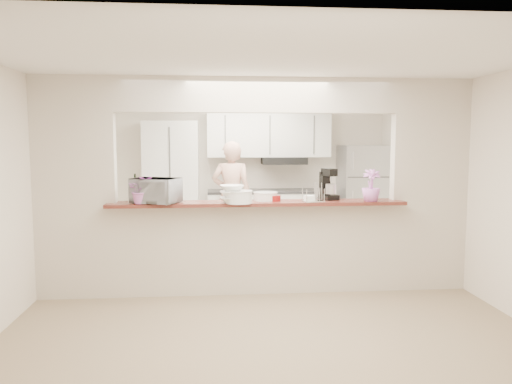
{
  "coord_description": "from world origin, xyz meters",
  "views": [
    {
      "loc": [
        -0.51,
        -5.71,
        1.8
      ],
      "look_at": [
        0.01,
        0.3,
        1.16
      ],
      "focal_mm": 35.0,
      "sensor_mm": 36.0,
      "label": 1
    }
  ],
  "objects": [
    {
      "name": "plate_stack_b",
      "position": [
        0.1,
        0.03,
        1.14
      ],
      "size": [
        0.28,
        0.28,
        0.1
      ],
      "color": "white",
      "rests_on": "bar_counter"
    },
    {
      "name": "refrigerator",
      "position": [
        2.05,
        2.65,
        0.85
      ],
      "size": [
        0.75,
        0.7,
        1.7
      ],
      "primitive_type": "cube",
      "color": "#A2A3A7",
      "rests_on": "floor"
    },
    {
      "name": "wine_bottle_b",
      "position": [
        -1.4,
        0.07,
        1.21
      ],
      "size": [
        0.06,
        0.06,
        0.32
      ],
      "color": "black",
      "rests_on": "bar_counter"
    },
    {
      "name": "partition",
      "position": [
        0.0,
        0.0,
        1.48
      ],
      "size": [
        5.0,
        0.15,
        2.5
      ],
      "color": "beige",
      "rests_on": "floor"
    },
    {
      "name": "serving_bowls",
      "position": [
        -0.3,
        -0.17,
        1.19
      ],
      "size": [
        0.3,
        0.3,
        0.2
      ],
      "primitive_type": "imported",
      "rotation": [
        0.0,
        0.0,
        0.12
      ],
      "color": "white",
      "rests_on": "bar_counter"
    },
    {
      "name": "floor",
      "position": [
        0.0,
        0.0,
        0.0
      ],
      "size": [
        6.0,
        6.0,
        0.0
      ],
      "primitive_type": "plane",
      "color": "#9A8868",
      "rests_on": "ground"
    },
    {
      "name": "stand_mixer",
      "position": [
        0.85,
        0.06,
        1.26
      ],
      "size": [
        0.23,
        0.28,
        0.37
      ],
      "color": "black",
      "rests_on": "bar_counter"
    },
    {
      "name": "kitchen_cabinets",
      "position": [
        -0.19,
        2.72,
        0.97
      ],
      "size": [
        3.15,
        0.62,
        2.25
      ],
      "color": "silver",
      "rests_on": "floor"
    },
    {
      "name": "wine_bottle_a",
      "position": [
        -1.4,
        0.07,
        1.22
      ],
      "size": [
        0.06,
        0.06,
        0.32
      ],
      "color": "black",
      "rests_on": "bar_counter"
    },
    {
      "name": "toaster_oven",
      "position": [
        -1.15,
        -0.1,
        1.23
      ],
      "size": [
        0.6,
        0.51,
        0.28
      ],
      "primitive_type": "imported",
      "rotation": [
        0.0,
        0.0,
        -0.4
      ],
      "color": "#B9B8BE",
      "rests_on": "bar_counter"
    },
    {
      "name": "tan_bowl",
      "position": [
        0.05,
        0.08,
        1.13
      ],
      "size": [
        0.16,
        0.16,
        0.07
      ],
      "primitive_type": "cylinder",
      "color": "beige",
      "rests_on": "bar_counter"
    },
    {
      "name": "red_bowl",
      "position": [
        0.2,
        -0.03,
        1.12
      ],
      "size": [
        0.14,
        0.14,
        0.06
      ],
      "primitive_type": "cylinder",
      "color": "maroon",
      "rests_on": "bar_counter"
    },
    {
      "name": "tile_overlay",
      "position": [
        0.0,
        1.55,
        0.01
      ],
      "size": [
        5.0,
        2.9,
        0.01
      ],
      "primitive_type": "cube",
      "color": "beige",
      "rests_on": "floor"
    },
    {
      "name": "person",
      "position": [
        -0.21,
        2.3,
        0.88
      ],
      "size": [
        0.69,
        0.5,
        1.77
      ],
      "primitive_type": "imported",
      "rotation": [
        0.0,
        0.0,
        3.01
      ],
      "color": "tan",
      "rests_on": "floor"
    },
    {
      "name": "flower_right",
      "position": [
        1.3,
        -0.15,
        1.28
      ],
      "size": [
        0.24,
        0.24,
        0.37
      ],
      "primitive_type": "imported",
      "rotation": [
        0.0,
        0.0,
        -0.17
      ],
      "color": "#D271CA",
      "rests_on": "bar_counter"
    },
    {
      "name": "plate_stack_a",
      "position": [
        -0.22,
        -0.19,
        1.16
      ],
      "size": [
        0.31,
        0.31,
        0.14
      ],
      "color": "white",
      "rests_on": "bar_counter"
    },
    {
      "name": "bar_counter",
      "position": [
        0.0,
        -0.0,
        0.58
      ],
      "size": [
        3.4,
        0.38,
        1.09
      ],
      "color": "beige",
      "rests_on": "floor"
    },
    {
      "name": "flower_left",
      "position": [
        -1.3,
        -0.15,
        1.24
      ],
      "size": [
        0.32,
        0.29,
        0.31
      ],
      "primitive_type": "imported",
      "rotation": [
        0.0,
        0.0,
        0.2
      ],
      "color": "#C468BA",
      "rests_on": "bar_counter"
    },
    {
      "name": "utensil_caddy",
      "position": [
        0.63,
        -0.15,
        1.18
      ],
      "size": [
        0.26,
        0.19,
        0.22
      ],
      "color": "silver",
      "rests_on": "bar_counter"
    }
  ]
}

